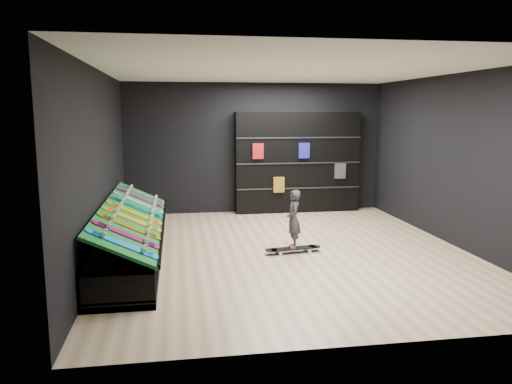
{
  "coord_description": "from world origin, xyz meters",
  "views": [
    {
      "loc": [
        -1.82,
        -8.01,
        2.34
      ],
      "look_at": [
        -0.5,
        0.2,
        1.0
      ],
      "focal_mm": 35.0,
      "sensor_mm": 36.0,
      "label": 1
    }
  ],
  "objects": [
    {
      "name": "child",
      "position": [
        0.08,
        -0.12,
        0.38
      ],
      "size": [
        0.18,
        0.24,
        0.59
      ],
      "primitive_type": "imported",
      "rotation": [
        0.0,
        0.0,
        -1.67
      ],
      "color": "black",
      "rests_on": "floor_skateboard"
    },
    {
      "name": "wall_left",
      "position": [
        -3.0,
        0.0,
        1.5
      ],
      "size": [
        0.02,
        7.0,
        3.0
      ],
      "primitive_type": "cube",
      "color": "black",
      "rests_on": "ground"
    },
    {
      "name": "display_board_3",
      "position": [
        -2.49,
        -0.48,
        0.74
      ],
      "size": [
        0.93,
        0.22,
        0.5
      ],
      "primitive_type": null,
      "rotation": [
        0.0,
        0.44,
        0.0
      ],
      "color": "orange",
      "rests_on": "turf_ramp"
    },
    {
      "name": "display_board_4",
      "position": [
        -2.49,
        0.0,
        0.74
      ],
      "size": [
        0.93,
        0.22,
        0.5
      ],
      "primitive_type": null,
      "rotation": [
        0.0,
        0.44,
        0.0
      ],
      "color": "yellow",
      "rests_on": "turf_ramp"
    },
    {
      "name": "display_board_6",
      "position": [
        -2.49,
        0.95,
        0.74
      ],
      "size": [
        0.93,
        0.22,
        0.5
      ],
      "primitive_type": null,
      "rotation": [
        0.0,
        0.44,
        0.0
      ],
      "color": "#0CB2E5",
      "rests_on": "turf_ramp"
    },
    {
      "name": "ceiling",
      "position": [
        0.0,
        0.0,
        3.0
      ],
      "size": [
        6.0,
        7.0,
        0.01
      ],
      "primitive_type": "cube",
      "color": "white",
      "rests_on": "ground"
    },
    {
      "name": "back_shelving",
      "position": [
        0.98,
        3.32,
        1.17
      ],
      "size": [
        2.92,
        0.34,
        2.34
      ],
      "primitive_type": "cube",
      "color": "black",
      "rests_on": "ground"
    },
    {
      "name": "display_board_7",
      "position": [
        -2.49,
        1.42,
        0.74
      ],
      "size": [
        0.93,
        0.22,
        0.5
      ],
      "primitive_type": null,
      "rotation": [
        0.0,
        0.44,
        0.0
      ],
      "color": "#2626BF",
      "rests_on": "turf_ramp"
    },
    {
      "name": "floor",
      "position": [
        0.0,
        0.0,
        0.0
      ],
      "size": [
        6.0,
        7.0,
        0.01
      ],
      "primitive_type": "cube",
      "color": "tan",
      "rests_on": "ground"
    },
    {
      "name": "display_board_1",
      "position": [
        -2.49,
        -1.42,
        0.74
      ],
      "size": [
        0.93,
        0.22,
        0.5
      ],
      "primitive_type": null,
      "rotation": [
        0.0,
        0.44,
        0.0
      ],
      "color": "#E5198C",
      "rests_on": "turf_ramp"
    },
    {
      "name": "display_board_5",
      "position": [
        -2.49,
        0.48,
        0.74
      ],
      "size": [
        0.93,
        0.22,
        0.5
      ],
      "primitive_type": null,
      "rotation": [
        0.0,
        0.44,
        0.0
      ],
      "color": "#0C8C99",
      "rests_on": "turf_ramp"
    },
    {
      "name": "display_board_8",
      "position": [
        -2.49,
        1.9,
        0.74
      ],
      "size": [
        0.93,
        0.22,
        0.5
      ],
      "primitive_type": null,
      "rotation": [
        0.0,
        0.44,
        0.0
      ],
      "color": "black",
      "rests_on": "turf_ramp"
    },
    {
      "name": "display_rack",
      "position": [
        -2.55,
        0.0,
        0.25
      ],
      "size": [
        0.9,
        4.5,
        0.5
      ],
      "primitive_type": null,
      "color": "black",
      "rests_on": "ground"
    },
    {
      "name": "wall_back",
      "position": [
        0.0,
        3.5,
        1.5
      ],
      "size": [
        6.0,
        0.02,
        3.0
      ],
      "primitive_type": "cube",
      "color": "black",
      "rests_on": "ground"
    },
    {
      "name": "display_board_0",
      "position": [
        -2.49,
        -1.9,
        0.74
      ],
      "size": [
        0.93,
        0.22,
        0.5
      ],
      "primitive_type": null,
      "rotation": [
        0.0,
        0.44,
        0.0
      ],
      "color": "blue",
      "rests_on": "turf_ramp"
    },
    {
      "name": "floor_skateboard",
      "position": [
        0.08,
        -0.12,
        0.05
      ],
      "size": [
        1.0,
        0.36,
        0.09
      ],
      "primitive_type": null,
      "rotation": [
        0.0,
        0.0,
        0.14
      ],
      "color": "black",
      "rests_on": "ground"
    },
    {
      "name": "turf_ramp",
      "position": [
        -2.5,
        0.0,
        0.71
      ],
      "size": [
        0.92,
        4.5,
        0.46
      ],
      "primitive_type": "cube",
      "rotation": [
        0.0,
        0.44,
        0.0
      ],
      "color": "#0D531C",
      "rests_on": "display_rack"
    },
    {
      "name": "wall_front",
      "position": [
        0.0,
        -3.5,
        1.5
      ],
      "size": [
        6.0,
        0.02,
        3.0
      ],
      "primitive_type": "cube",
      "color": "black",
      "rests_on": "ground"
    },
    {
      "name": "display_board_2",
      "position": [
        -2.49,
        -0.95,
        0.74
      ],
      "size": [
        0.93,
        0.22,
        0.5
      ],
      "primitive_type": null,
      "rotation": [
        0.0,
        0.44,
        0.0
      ],
      "color": "yellow",
      "rests_on": "turf_ramp"
    },
    {
      "name": "wall_right",
      "position": [
        3.0,
        0.0,
        1.5
      ],
      "size": [
        0.02,
        7.0,
        3.0
      ],
      "primitive_type": "cube",
      "color": "black",
      "rests_on": "ground"
    }
  ]
}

